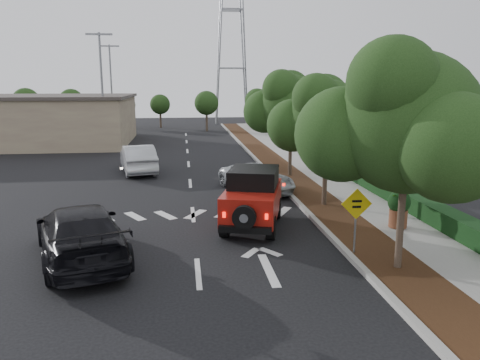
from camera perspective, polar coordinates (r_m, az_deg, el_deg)
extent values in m
plane|color=black|center=(13.35, -5.13, -11.26)|extent=(120.00, 120.00, 0.00)
cube|color=#9E9B93|center=(25.31, 4.38, 0.03)|extent=(0.20, 70.00, 0.15)
cube|color=black|center=(25.52, 6.58, 0.05)|extent=(1.80, 70.00, 0.12)
cube|color=gray|center=(26.03, 10.65, 0.15)|extent=(2.00, 70.00, 0.12)
cube|color=black|center=(26.42, 13.57, 0.95)|extent=(0.80, 70.00, 0.80)
cylinder|color=black|center=(18.56, -0.40, -3.23)|extent=(0.50, 0.86, 0.82)
cylinder|color=black|center=(18.38, 4.52, -3.41)|extent=(0.50, 0.86, 0.82)
cylinder|color=black|center=(16.13, -1.87, -5.56)|extent=(0.50, 0.86, 0.82)
cylinder|color=black|center=(15.92, 3.80, -5.81)|extent=(0.50, 0.86, 0.82)
cube|color=#9A150E|center=(17.08, 1.55, -2.61)|extent=(2.80, 4.14, 1.02)
cube|color=black|center=(17.19, 1.69, 0.35)|extent=(2.20, 2.46, 0.65)
cube|color=#9A150E|center=(18.48, 2.11, -1.76)|extent=(1.85, 1.46, 0.84)
cube|color=black|center=(15.33, 0.59, -6.09)|extent=(1.73, 0.65, 0.22)
cylinder|color=black|center=(15.06, 0.52, -4.59)|extent=(0.81, 0.43, 0.78)
cube|color=#FF190C|center=(15.36, -1.96, -4.26)|extent=(0.11, 0.07, 0.18)
cube|color=#FF190C|center=(15.17, 3.25, -4.48)|extent=(0.11, 0.07, 0.18)
imported|color=#B4B8BC|center=(22.89, 2.01, 0.26)|extent=(3.72, 5.11, 1.29)
imported|color=black|center=(14.80, -18.89, -6.10)|extent=(3.98, 6.16, 1.66)
imported|color=#B8BBC0|center=(28.27, -12.32, 2.56)|extent=(2.68, 5.22, 1.64)
imported|color=#A6A9AD|center=(38.70, -18.60, 4.42)|extent=(4.09, 1.96, 1.35)
cylinder|color=slate|center=(14.64, 13.88, -5.16)|extent=(0.06, 0.06, 1.85)
cube|color=yellow|center=(14.45, 14.04, -2.85)|extent=(0.95, 0.06, 0.95)
cube|color=black|center=(14.42, 14.08, -2.52)|extent=(0.30, 0.02, 0.07)
cube|color=black|center=(14.46, 14.04, -3.20)|extent=(0.27, 0.02, 0.07)
cylinder|color=brown|center=(17.71, 18.70, -4.44)|extent=(0.67, 0.67, 0.64)
sphere|color=black|center=(17.56, 18.83, -2.53)|extent=(0.80, 0.80, 0.80)
imported|color=black|center=(17.53, 18.85, -2.24)|extent=(0.70, 0.62, 0.76)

